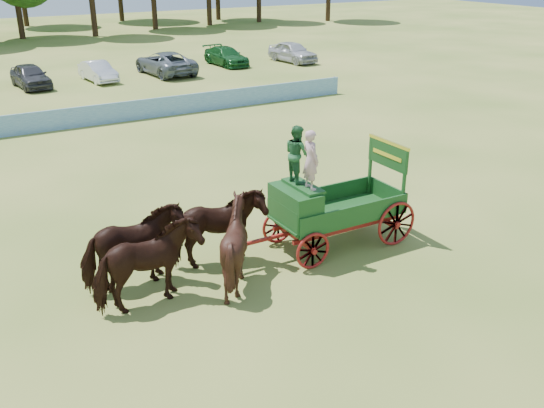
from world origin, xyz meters
The scene contains 8 objects.
ground centered at (0.00, 0.00, 0.00)m, with size 160.00×160.00×0.00m, color #A19749.
horse_lead_left centered at (-6.67, -0.03, 1.13)m, with size 1.21×2.67×2.25m, color black.
horse_lead_right centered at (-6.67, 1.07, 1.13)m, with size 1.21×2.67×2.25m, color black.
horse_wheel_left centered at (-4.27, -0.03, 1.13)m, with size 1.82×2.05×2.26m, color black.
horse_wheel_right centered at (-4.27, 1.07, 1.13)m, with size 1.21×2.67×2.25m, color black.
farm_dray centered at (-1.33, 0.54, 1.71)m, with size 6.00×2.00×3.83m.
sponsor_banner centered at (-1.00, 18.00, 0.53)m, with size 26.00×0.08×1.05m, color #1B5C96.
parked_cars centered at (-3.96, 30.29, 0.77)m, with size 44.06×7.51×1.65m.
Camera 1 is at (-10.57, -12.90, 8.20)m, focal length 40.00 mm.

